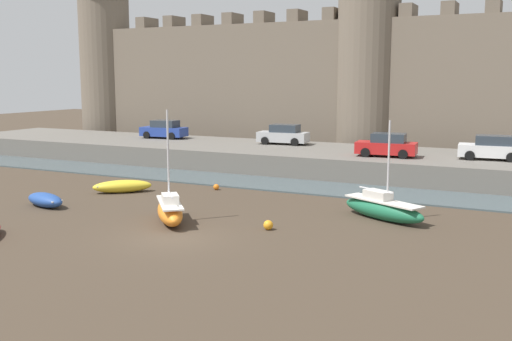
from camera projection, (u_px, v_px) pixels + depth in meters
ground_plane at (174, 238)px, 26.51m from camera, size 160.00×160.00×0.00m
water_channel at (295, 186)px, 38.96m from camera, size 80.00×4.50×0.10m
quay_road at (332, 161)px, 45.27m from camera, size 70.28×10.00×1.60m
castle at (368, 77)px, 52.48m from camera, size 64.29×6.01×19.59m
rowboat_near_channel_left at (122, 186)px, 36.92m from camera, size 3.40×3.22×0.77m
sailboat_near_channel_right at (170, 211)px, 29.19m from camera, size 3.52×3.87×5.52m
sailboat_foreground_right at (383, 208)px, 29.89m from camera, size 4.95×3.30×5.00m
rowboat_foreground_centre at (45, 200)px, 32.86m from camera, size 3.09×1.83×0.77m
mooring_buoy_off_centre at (268, 225)px, 27.94m from camera, size 0.46×0.46×0.46m
mooring_buoy_near_channel at (216, 187)px, 37.80m from camera, size 0.37×0.37×0.37m
car_quay_west at (491, 148)px, 39.80m from camera, size 4.22×2.13×1.62m
car_quay_centre_east at (284, 135)px, 48.94m from camera, size 4.22×2.13×1.62m
car_quay_centre_west at (387, 145)px, 41.38m from camera, size 4.22×2.13×1.62m
car_quay_east at (164, 130)px, 53.67m from camera, size 4.22×2.13×1.62m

